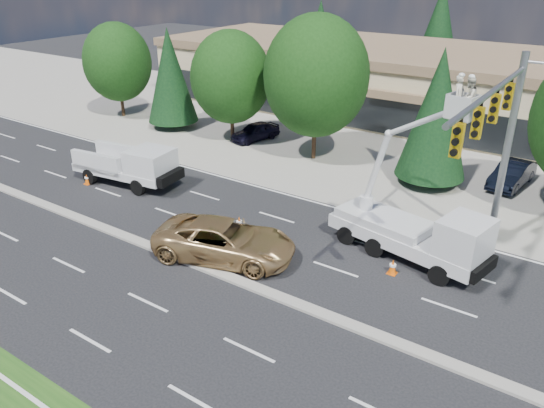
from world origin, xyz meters
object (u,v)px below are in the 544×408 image
Objects in this scene: utility_pickup at (131,169)px; bucket_truck at (420,224)px; signal_mast at (501,135)px; minivan at (225,240)px.

bucket_truck is at bearing -3.65° from utility_pickup.
utility_pickup is (-19.69, -2.21, -5.06)m from signal_mast.
signal_mast is 1.19× the size of bucket_truck.
signal_mast is 1.55× the size of utility_pickup.
signal_mast is 5.00m from bucket_truck.
signal_mast is 12.39m from minivan.
minivan is (10.02, -3.56, -0.11)m from utility_pickup.
utility_pickup is 17.33m from bucket_truck.
bucket_truck is 8.66m from minivan.
utility_pickup reaches higher than minivan.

